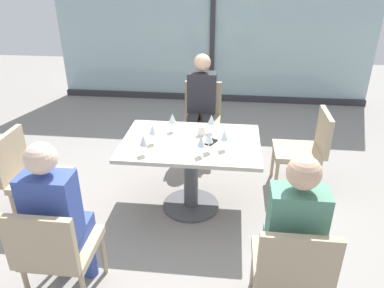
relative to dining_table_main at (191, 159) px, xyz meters
The scene contains 20 objects.
ground_plane 0.54m from the dining_table_main, ahead, with size 12.00×12.00×0.00m, color gray.
window_wall_backdrop 3.26m from the dining_table_main, 90.00° to the left, with size 5.25×0.10×2.70m.
dining_table_main is the anchor object (origin of this frame).
chair_front_right 1.47m from the dining_table_main, 58.23° to the right, with size 0.46×0.50×0.87m.
chair_front_left 1.47m from the dining_table_main, 121.77° to the right, with size 0.46×0.50×0.87m.
chair_near_window 1.25m from the dining_table_main, 90.00° to the left, with size 0.46×0.51×0.87m.
chair_side_end 1.47m from the dining_table_main, 167.11° to the right, with size 0.50×0.46×0.87m.
chair_far_right 1.26m from the dining_table_main, 23.13° to the left, with size 0.50×0.46×0.87m.
person_front_right 1.39m from the dining_table_main, 55.83° to the right, with size 0.34×0.39×1.26m.
person_front_left 1.39m from the dining_table_main, 124.17° to the right, with size 0.34×0.39×1.26m.
person_near_window 1.15m from the dining_table_main, 90.00° to the left, with size 0.34×0.39×1.26m.
wine_glass_0 0.47m from the dining_table_main, 166.74° to the right, with size 0.07×0.07×0.18m.
wine_glass_1 0.46m from the dining_table_main, 22.64° to the right, with size 0.07×0.07×0.18m.
wine_glass_2 0.41m from the dining_table_main, 46.32° to the right, with size 0.07×0.07×0.18m.
wine_glass_3 0.42m from the dining_table_main, 50.07° to the left, with size 0.07×0.07×0.18m.
wine_glass_4 0.43m from the dining_table_main, 134.92° to the left, with size 0.07×0.07×0.18m.
wine_glass_5 0.43m from the dining_table_main, 66.39° to the right, with size 0.07×0.07×0.18m.
wine_glass_6 0.57m from the dining_table_main, 140.44° to the right, with size 0.07×0.07×0.18m.
coffee_cup 0.29m from the dining_table_main, 60.78° to the left, with size 0.08×0.08×0.09m, color white.
cell_phone_on_table 0.27m from the dining_table_main, ahead, with size 0.07×0.14×0.01m, color black.
Camera 1 is at (0.34, -3.04, 2.23)m, focal length 34.58 mm.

